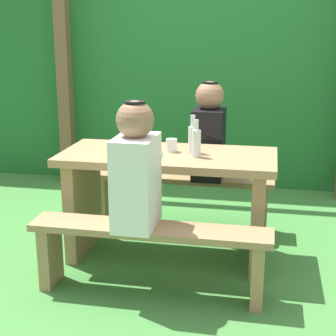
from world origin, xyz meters
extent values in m
plane|color=#42843B|center=(0.00, 0.00, 0.00)|extent=(12.00, 12.00, 0.00)
cube|color=#22692B|center=(0.00, 2.02, 1.14)|extent=(6.40, 0.64, 2.28)
cube|color=brown|center=(-1.31, 1.51, 1.09)|extent=(0.12, 0.12, 2.18)
cube|color=#9E7A51|center=(0.00, 0.00, 0.70)|extent=(1.40, 0.64, 0.05)
cube|color=#9E7A51|center=(-0.60, 0.00, 0.34)|extent=(0.08, 0.54, 0.68)
cube|color=#9E7A51|center=(0.60, 0.00, 0.34)|extent=(0.08, 0.54, 0.68)
cube|color=#9E7A51|center=(0.00, -0.53, 0.40)|extent=(1.40, 0.24, 0.04)
cube|color=#9E7A51|center=(-0.62, -0.53, 0.19)|extent=(0.07, 0.22, 0.38)
cube|color=#9E7A51|center=(0.62, -0.53, 0.19)|extent=(0.07, 0.22, 0.38)
cube|color=#9E7A51|center=(0.00, 0.53, 0.40)|extent=(1.40, 0.24, 0.04)
cube|color=#9E7A51|center=(-0.62, 0.53, 0.19)|extent=(0.07, 0.22, 0.38)
cube|color=#9E7A51|center=(0.62, 0.53, 0.19)|extent=(0.07, 0.22, 0.38)
cube|color=white|center=(-0.08, -0.53, 0.68)|extent=(0.22, 0.34, 0.52)
sphere|color=#936B4C|center=(-0.08, -0.53, 1.04)|extent=(0.21, 0.21, 0.21)
cylinder|color=black|center=(-0.08, -0.53, 1.13)|extent=(0.12, 0.12, 0.02)
cylinder|color=white|center=(-0.08, -0.39, 0.79)|extent=(0.25, 0.07, 0.15)
cube|color=black|center=(0.20, 0.53, 0.68)|extent=(0.22, 0.34, 0.52)
sphere|color=#936B4C|center=(0.20, 0.53, 1.04)|extent=(0.21, 0.21, 0.21)
cylinder|color=black|center=(0.20, 0.53, 1.13)|extent=(0.12, 0.12, 0.02)
cylinder|color=black|center=(0.20, 0.39, 0.79)|extent=(0.25, 0.07, 0.15)
cylinder|color=silver|center=(0.01, 0.05, 0.77)|extent=(0.07, 0.07, 0.09)
cylinder|color=silver|center=(0.19, -0.06, 0.81)|extent=(0.06, 0.06, 0.17)
cylinder|color=silver|center=(0.19, -0.06, 0.93)|extent=(0.03, 0.03, 0.07)
cylinder|color=silver|center=(-0.28, -0.02, 0.82)|extent=(0.06, 0.06, 0.18)
cylinder|color=silver|center=(-0.28, -0.02, 0.95)|extent=(0.03, 0.03, 0.08)
cylinder|color=silver|center=(0.15, 0.05, 0.81)|extent=(0.06, 0.06, 0.17)
cylinder|color=silver|center=(0.15, 0.05, 0.94)|extent=(0.03, 0.03, 0.07)
camera|label=1|loc=(0.65, -3.25, 1.54)|focal=55.92mm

